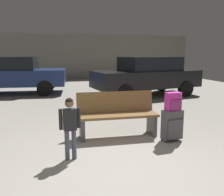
{
  "coord_description": "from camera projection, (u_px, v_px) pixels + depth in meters",
  "views": [
    {
      "loc": [
        -1.03,
        -3.02,
        1.68
      ],
      "look_at": [
        0.23,
        1.3,
        0.85
      ],
      "focal_mm": 39.76,
      "sensor_mm": 36.0,
      "label": 1
    }
  ],
  "objects": [
    {
      "name": "ground_plane",
      "position": [
        79.0,
        113.0,
        7.22
      ],
      "size": [
        18.0,
        18.0,
        0.1
      ],
      "primitive_type": "cube",
      "color": "gray"
    },
    {
      "name": "garage_back_wall",
      "position": [
        56.0,
        57.0,
        15.32
      ],
      "size": [
        18.0,
        0.12,
        2.8
      ],
      "primitive_type": "cube",
      "color": "gray",
      "rests_on": "ground_plane"
    },
    {
      "name": "bench",
      "position": [
        117.0,
        114.0,
        5.02
      ],
      "size": [
        1.63,
        0.64,
        0.89
      ],
      "color": "brown",
      "rests_on": "ground_plane"
    },
    {
      "name": "suitcase",
      "position": [
        172.0,
        125.0,
        4.73
      ],
      "size": [
        0.4,
        0.27,
        0.6
      ],
      "color": "#4C4C51",
      "rests_on": "ground_plane"
    },
    {
      "name": "backpack_bright",
      "position": [
        173.0,
        102.0,
        4.64
      ],
      "size": [
        0.29,
        0.2,
        0.34
      ],
      "color": "#D833A5",
      "rests_on": "suitcase"
    },
    {
      "name": "child",
      "position": [
        70.0,
        122.0,
        3.85
      ],
      "size": [
        0.34,
        0.2,
        1.0
      ],
      "color": "#4C5160",
      "rests_on": "ground_plane"
    },
    {
      "name": "parked_car_far",
      "position": [
        13.0,
        74.0,
        10.13
      ],
      "size": [
        4.3,
        2.25,
        1.51
      ],
      "color": "navy",
      "rests_on": "ground_plane"
    },
    {
      "name": "parked_car_near",
      "position": [
        147.0,
        75.0,
        9.65
      ],
      "size": [
        4.29,
        2.22,
        1.51
      ],
      "color": "black",
      "rests_on": "ground_plane"
    }
  ]
}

